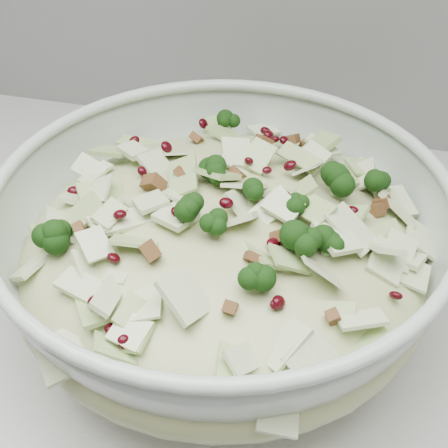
# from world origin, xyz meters

# --- Properties ---
(mixing_bowl) EXTENTS (0.51, 0.51, 0.16)m
(mixing_bowl) POSITION_xyz_m (-0.27, 1.62, 0.98)
(mixing_bowl) COLOR #A8B9AB
(mixing_bowl) RESTS_ON counter
(salad) EXTENTS (0.48, 0.48, 0.16)m
(salad) POSITION_xyz_m (-0.27, 1.62, 1.01)
(salad) COLOR #B1B97F
(salad) RESTS_ON mixing_bowl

